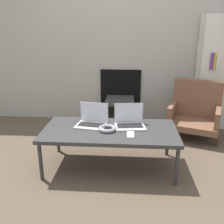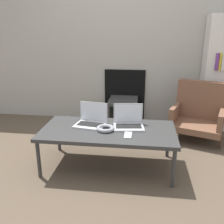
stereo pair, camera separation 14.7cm
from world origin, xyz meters
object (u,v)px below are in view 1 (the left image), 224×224
phone (131,135)px  tv (120,112)px  laptop_right (129,121)px  headphones (107,129)px  armchair (195,111)px  laptop_left (92,121)px

phone → tv: bearing=96.8°
laptop_right → tv: laptop_right is taller
phone → laptop_right: bearing=93.1°
headphones → armchair: 1.42m
armchair → laptop_left: bearing=-129.0°
laptop_right → armchair: 1.16m
laptop_left → headphones: bearing=-30.2°
headphones → tv: 1.25m
headphones → phone: (0.23, -0.10, -0.02)m
laptop_right → armchair: (0.86, 0.77, -0.12)m
headphones → laptop_left: bearing=140.6°
laptop_left → phone: 0.47m
laptop_right → tv: 1.12m
laptop_right → tv: (-0.14, 1.08, -0.27)m
headphones → phone: 0.25m
phone → tv: phone is taller
tv → armchair: size_ratio=0.63×
laptop_right → headphones: bearing=-154.5°
phone → tv: (-0.16, 1.32, -0.22)m
laptop_right → laptop_left: bearing=172.6°
headphones → phone: size_ratio=1.24×
laptop_right → headphones: 0.26m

